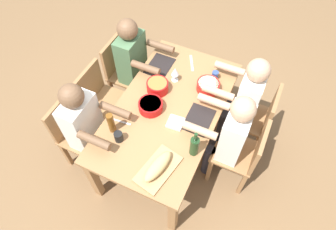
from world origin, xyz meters
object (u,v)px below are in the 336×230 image
at_px(cup_near_right, 215,75).
at_px(serving_bowl_salad, 151,105).
at_px(serving_bowl_pasta, 208,86).
at_px(wine_bottle, 194,146).
at_px(chair_far_left, 76,130).
at_px(chair_far_center, 101,97).
at_px(diner_far_left, 87,125).
at_px(chair_far_right, 123,69).
at_px(diner_near_center, 229,134).
at_px(beer_bottle, 111,123).
at_px(bread_loaf, 158,166).
at_px(dining_table, 168,114).
at_px(serving_bowl_fruit, 157,86).
at_px(chair_near_center, 244,153).
at_px(diner_near_right, 244,98).
at_px(chair_near_right, 257,117).
at_px(wine_glass, 175,72).
at_px(napkin_stack, 175,123).
at_px(cutting_board, 158,169).
at_px(diner_far_right, 135,60).
at_px(cup_far_left, 119,137).

bearing_deg(cup_near_right, serving_bowl_salad, 146.11).
relative_size(serving_bowl_pasta, wine_bottle, 0.75).
bearing_deg(chair_far_left, chair_far_center, 0.00).
height_order(diner_far_left, chair_far_right, diner_far_left).
relative_size(diner_near_center, beer_bottle, 5.45).
xyz_separation_m(serving_bowl_salad, bread_loaf, (-0.52, -0.33, 0.01)).
relative_size(dining_table, chair_far_left, 1.96).
bearing_deg(serving_bowl_fruit, serving_bowl_pasta, -63.84).
distance_m(chair_near_center, cup_near_right, 0.81).
distance_m(diner_near_right, beer_bottle, 1.30).
relative_size(dining_table, serving_bowl_pasta, 7.61).
relative_size(chair_near_right, wine_glass, 5.12).
distance_m(serving_bowl_salad, napkin_stack, 0.28).
bearing_deg(chair_far_center, beer_bottle, -133.27).
xyz_separation_m(dining_table, chair_far_center, (0.00, 0.79, -0.17)).
xyz_separation_m(serving_bowl_pasta, cup_near_right, (0.16, -0.01, -0.01)).
height_order(diner_far_left, diner_near_center, same).
height_order(cutting_board, cup_near_right, cup_near_right).
relative_size(diner_far_right, beer_bottle, 5.45).
bearing_deg(diner_near_right, diner_near_center, 180.00).
height_order(dining_table, serving_bowl_pasta, serving_bowl_pasta).
relative_size(chair_near_right, diner_near_right, 0.71).
relative_size(chair_far_left, serving_bowl_fruit, 4.08).
bearing_deg(chair_near_right, wine_glass, 97.18).
distance_m(serving_bowl_pasta, bread_loaf, 0.97).
relative_size(chair_near_center, diner_far_right, 0.71).
relative_size(dining_table, chair_far_center, 1.96).
xyz_separation_m(diner_near_right, wine_bottle, (-0.79, 0.22, 0.15)).
bearing_deg(beer_bottle, wine_bottle, -82.56).
relative_size(diner_near_right, serving_bowl_fruit, 5.76).
bearing_deg(diner_near_center, serving_bowl_fruit, 78.85).
relative_size(chair_far_center, serving_bowl_salad, 3.79).
bearing_deg(diner_near_right, cutting_board, 158.45).
bearing_deg(serving_bowl_pasta, serving_bowl_salad, 138.41).
distance_m(chair_far_right, napkin_stack, 1.13).
xyz_separation_m(serving_bowl_salad, napkin_stack, (-0.05, -0.27, -0.04)).
bearing_deg(diner_far_left, serving_bowl_fruit, -34.49).
bearing_deg(chair_near_right, cup_far_left, 132.53).
xyz_separation_m(serving_bowl_fruit, cutting_board, (-0.75, -0.37, -0.05)).
distance_m(serving_bowl_fruit, cup_far_left, 0.64).
relative_size(cutting_board, napkin_stack, 2.86).
distance_m(serving_bowl_fruit, cup_near_right, 0.59).
height_order(wine_bottle, wine_glass, wine_bottle).
bearing_deg(beer_bottle, cup_far_left, -121.60).
bearing_deg(beer_bottle, chair_near_center, -69.49).
xyz_separation_m(dining_table, diner_far_left, (-0.46, 0.61, 0.04)).
bearing_deg(bread_loaf, serving_bowl_salad, 32.38).
height_order(chair_near_right, bread_loaf, same).
bearing_deg(beer_bottle, wine_glass, -18.25).
height_order(chair_near_right, chair_far_center, same).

